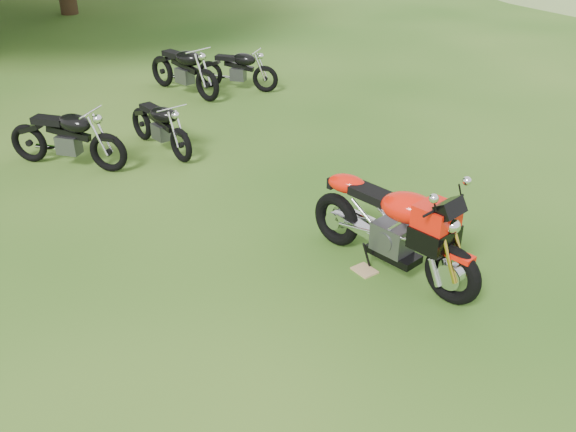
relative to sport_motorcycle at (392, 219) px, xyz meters
The scene contains 7 objects.
ground 1.52m from the sport_motorcycle, 116.61° to the right, with size 120.00×120.00×0.00m, color #184B10.
sport_motorcycle is the anchor object (origin of this frame).
plywood_board 0.74m from the sport_motorcycle, 146.14° to the right, with size 0.27×0.22×0.02m, color tan.
vintage_moto_a 5.60m from the sport_motorcycle, behind, with size 2.00×0.46×1.05m, color black, non-canonical shape.
vintage_moto_b 5.01m from the sport_motorcycle, 159.56° to the left, with size 1.79×0.42×0.94m, color black, non-canonical shape.
vintage_moto_c 7.65m from the sport_motorcycle, 143.90° to the left, with size 2.10×0.49×1.10m, color black, non-canonical shape.
vintage_moto_d 7.51m from the sport_motorcycle, 135.29° to the left, with size 1.78×0.41×0.94m, color black, non-canonical shape.
Camera 1 is at (2.52, -5.07, 4.24)m, focal length 40.00 mm.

